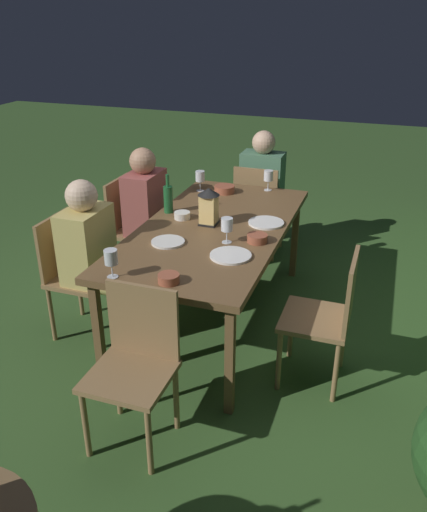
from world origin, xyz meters
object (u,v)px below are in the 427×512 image
Objects in this scene: bowl_salad at (169,278)px; wine_glass_d at (111,258)px; person_in_mustard at (96,254)px; wine_glass_c at (200,177)px; chair_side_left_a at (132,225)px; chair_head_near at (258,206)px; bowl_olives at (224,189)px; plate_b at (168,242)px; plate_a at (231,256)px; person_in_green at (264,184)px; dining_table at (213,233)px; wine_glass_b at (227,226)px; wine_glass_a at (268,177)px; chair_head_far at (135,360)px; bowl_dip at (257,238)px; person_in_rust at (153,210)px; chair_side_left_b at (74,270)px; chair_side_right_b at (328,314)px; lantern_centerpiece at (209,204)px; green_bottle_on_table at (168,198)px; bowl_bread at (182,215)px; plate_c at (266,223)px.

wine_glass_d is at bearing -82.03° from bowl_salad.
person_in_mustard is 1.22m from wine_glass_c.
chair_side_left_a and chair_head_near have the same top height.
plate_b is at bearing -1.40° from bowl_olives.
person_in_green is at bearing -172.03° from plate_a.
dining_table is at bearing -177.56° from bowl_salad.
wine_glass_b reaches higher than chair_side_left_a.
person_in_mustard is at bearing -32.12° from wine_glass_a.
bowl_olives is at bearing -175.37° from chair_head_far.
wine_glass_c is at bearing -140.11° from bowl_dip.
chair_head_far is (1.68, 0.68, -0.15)m from person_in_rust.
bowl_olives is at bearing -12.78° from person_in_green.
person_in_green is at bearing 172.92° from wine_glass_d.
dining_table is 0.86m from bowl_salad.
plate_b is at bearing -167.97° from chair_head_far.
chair_side_left_b is at bearing -76.85° from bowl_dip.
wine_glass_b reaches higher than bowl_dip.
person_in_rust reaches higher than wine_glass_b.
chair_side_right_b is 3.28× the size of lantern_centerpiece.
chair_head_near is (-1.24, 0.00, -0.22)m from dining_table.
lantern_centerpiece is 1.59× the size of bowl_olives.
wine_glass_d reaches higher than bowl_salad.
chair_side_left_b is 0.85m from green_bottle_on_table.
green_bottle_on_table reaches higher than chair_side_left_a.
dining_table is 1.01m from chair_side_right_b.
lantern_centerpiece is 0.46m from bowl_dip.
chair_side_left_a is 0.76× the size of person_in_green.
plate_a is 2.24× the size of bowl_bread.
dining_table is 11.69× the size of wine_glass_d.
chair_head_near is 1.15m from plate_c.
person_in_green reaches higher than green_bottle_on_table.
bowl_olives is at bearing -172.98° from bowl_salad.
person_in_mustard reaches higher than bowl_bread.
bowl_salad is at bearing 65.66° from chair_side_left_b.
plate_b is at bearing -19.53° from lantern_centerpiece.
wine_glass_a is 1.40× the size of bowl_salad.
chair_head_far is 2.47m from chair_head_near.
chair_side_left_b is at bearing -31.49° from bowl_olives.
bowl_olives is (-1.17, 0.72, 0.30)m from chair_side_left_b.
bowl_bread is (-0.43, -0.08, 0.02)m from plate_b.
dining_table is 7.45× the size of lantern_centerpiece.
lantern_centerpiece is at bearing -174.71° from bowl_salad.
chair_head_far is at bearing -17.81° from plate_a.
chair_side_left_a is 0.76× the size of person_in_rust.
bowl_bread reaches higher than plate_b.
chair_head_near is 6.49× the size of bowl_dip.
person_in_rust is at bearing -122.99° from lantern_centerpiece.
bowl_salad is at bearing 0.91° from person_in_green.
bowl_bread is at bearing -99.77° from lantern_centerpiece.
person_in_rust is 1.82m from chair_head_far.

